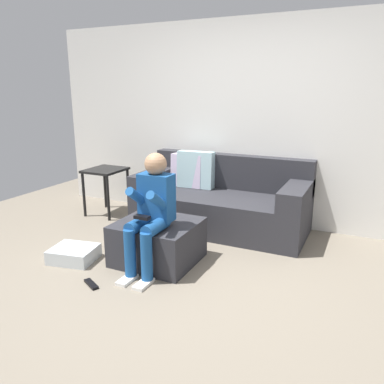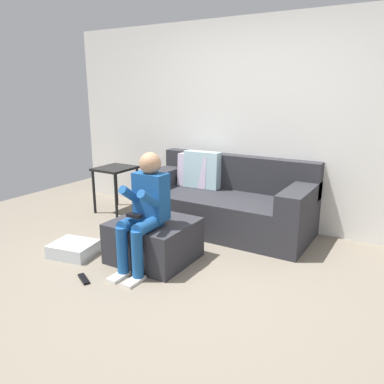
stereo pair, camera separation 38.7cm
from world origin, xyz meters
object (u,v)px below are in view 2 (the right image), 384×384
person_seated (145,207)px  remote_near_ottoman (84,279)px  ottoman (154,240)px  storage_bin (74,249)px  side_table (115,175)px  couch_sectional (224,202)px

person_seated → remote_near_ottoman: 0.82m
ottoman → storage_bin: (-0.75, -0.34, -0.13)m
remote_near_ottoman → person_seated: bearing=84.0°
storage_bin → remote_near_ottoman: size_ratio=2.11×
ottoman → side_table: side_table is taller
ottoman → remote_near_ottoman: size_ratio=3.76×
couch_sectional → remote_near_ottoman: couch_sectional is taller
couch_sectional → person_seated: bearing=-96.3°
storage_bin → side_table: bearing=114.7°
couch_sectional → person_seated: 1.36m
person_seated → side_table: 1.83m
storage_bin → side_table: side_table is taller
couch_sectional → storage_bin: couch_sectional is taller
person_seated → storage_bin: 0.97m
ottoman → person_seated: size_ratio=0.69×
side_table → couch_sectional: bearing=5.8°
ottoman → side_table: 1.70m
remote_near_ottoman → couch_sectional: bearing=103.4°
person_seated → couch_sectional: bearing=83.7°
person_seated → remote_near_ottoman: person_seated is taller
storage_bin → side_table: (-0.61, 1.32, 0.44)m
ottoman → storage_bin: size_ratio=1.78×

